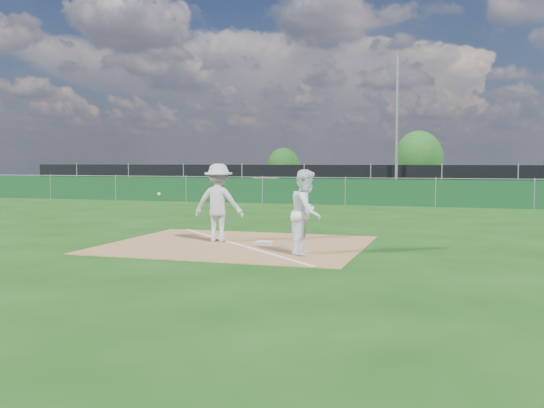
{
  "coord_description": "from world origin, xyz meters",
  "views": [
    {
      "loc": [
        5.1,
        -12.42,
        1.98
      ],
      "look_at": [
        0.88,
        1.0,
        1.0
      ],
      "focal_mm": 40.0,
      "sensor_mm": 36.0,
      "label": 1
    }
  ],
  "objects_px": {
    "light_pole": "(397,126)",
    "tree_mid": "(419,159)",
    "car_mid": "(354,180)",
    "first_base": "(264,243)",
    "car_left": "(287,181)",
    "play_at_first": "(219,203)",
    "runner": "(306,212)",
    "car_right": "(440,182)",
    "tree_left": "(283,167)"
  },
  "relations": [
    {
      "from": "play_at_first",
      "to": "tree_mid",
      "type": "xyz_separation_m",
      "value": [
        2.59,
        32.32,
        1.22
      ]
    },
    {
      "from": "car_mid",
      "to": "tree_mid",
      "type": "bearing_deg",
      "value": -53.58
    },
    {
      "from": "car_right",
      "to": "car_mid",
      "type": "bearing_deg",
      "value": 92.56
    },
    {
      "from": "play_at_first",
      "to": "runner",
      "type": "relative_size",
      "value": 1.25
    },
    {
      "from": "first_base",
      "to": "tree_left",
      "type": "bearing_deg",
      "value": 105.55
    },
    {
      "from": "car_right",
      "to": "light_pole",
      "type": "bearing_deg",
      "value": 156.61
    },
    {
      "from": "car_left",
      "to": "car_right",
      "type": "xyz_separation_m",
      "value": [
        10.08,
        0.9,
        0.0
      ]
    },
    {
      "from": "first_base",
      "to": "car_mid",
      "type": "distance_m",
      "value": 26.85
    },
    {
      "from": "play_at_first",
      "to": "light_pole",
      "type": "bearing_deg",
      "value": 84.37
    },
    {
      "from": "play_at_first",
      "to": "first_base",
      "type": "bearing_deg",
      "value": -11.06
    },
    {
      "from": "first_base",
      "to": "tree_left",
      "type": "distance_m",
      "value": 32.67
    },
    {
      "from": "play_at_first",
      "to": "car_left",
      "type": "xyz_separation_m",
      "value": [
        -5.74,
        25.96,
        -0.3
      ]
    },
    {
      "from": "tree_left",
      "to": "car_mid",
      "type": "bearing_deg",
      "value": -36.75
    },
    {
      "from": "first_base",
      "to": "runner",
      "type": "bearing_deg",
      "value": -38.79
    },
    {
      "from": "car_mid",
      "to": "first_base",
      "type": "bearing_deg",
      "value": 164.6
    },
    {
      "from": "light_pole",
      "to": "tree_mid",
      "type": "bearing_deg",
      "value": 87.47
    },
    {
      "from": "light_pole",
      "to": "runner",
      "type": "relative_size",
      "value": 4.39
    },
    {
      "from": "light_pole",
      "to": "play_at_first",
      "type": "distance_m",
      "value": 21.68
    },
    {
      "from": "first_base",
      "to": "play_at_first",
      "type": "xyz_separation_m",
      "value": [
        -1.25,
        0.24,
        0.92
      ]
    },
    {
      "from": "light_pole",
      "to": "car_mid",
      "type": "xyz_separation_m",
      "value": [
        -3.3,
        5.12,
        -3.24
      ]
    },
    {
      "from": "tree_left",
      "to": "tree_mid",
      "type": "relative_size",
      "value": 0.71
    },
    {
      "from": "car_left",
      "to": "tree_mid",
      "type": "xyz_separation_m",
      "value": [
        8.33,
        6.37,
        1.52
      ]
    },
    {
      "from": "play_at_first",
      "to": "car_left",
      "type": "relative_size",
      "value": 0.58
    },
    {
      "from": "car_left",
      "to": "tree_left",
      "type": "distance_m",
      "value": 5.6
    },
    {
      "from": "first_base",
      "to": "car_left",
      "type": "xyz_separation_m",
      "value": [
        -6.98,
        26.2,
        0.62
      ]
    },
    {
      "from": "runner",
      "to": "car_right",
      "type": "distance_m",
      "value": 28.21
    },
    {
      "from": "first_base",
      "to": "car_left",
      "type": "height_order",
      "value": "car_left"
    },
    {
      "from": "car_mid",
      "to": "tree_mid",
      "type": "relative_size",
      "value": 1.06
    },
    {
      "from": "car_left",
      "to": "car_mid",
      "type": "xyz_separation_m",
      "value": [
        4.54,
        0.53,
        0.08
      ]
    },
    {
      "from": "first_base",
      "to": "car_left",
      "type": "distance_m",
      "value": 27.12
    },
    {
      "from": "car_left",
      "to": "tree_left",
      "type": "height_order",
      "value": "tree_left"
    },
    {
      "from": "runner",
      "to": "tree_left",
      "type": "relative_size",
      "value": 0.6
    },
    {
      "from": "play_at_first",
      "to": "tree_mid",
      "type": "bearing_deg",
      "value": 85.42
    },
    {
      "from": "runner",
      "to": "car_left",
      "type": "distance_m",
      "value": 28.48
    },
    {
      "from": "car_mid",
      "to": "tree_mid",
      "type": "height_order",
      "value": "tree_mid"
    },
    {
      "from": "tree_mid",
      "to": "tree_left",
      "type": "bearing_deg",
      "value": -173.62
    },
    {
      "from": "light_pole",
      "to": "runner",
      "type": "xyz_separation_m",
      "value": [
        0.45,
        -22.66,
        -3.09
      ]
    },
    {
      "from": "first_base",
      "to": "car_right",
      "type": "xyz_separation_m",
      "value": [
        3.09,
        27.1,
        0.62
      ]
    },
    {
      "from": "tree_mid",
      "to": "car_mid",
      "type": "bearing_deg",
      "value": -122.96
    },
    {
      "from": "light_pole",
      "to": "first_base",
      "type": "height_order",
      "value": "light_pole"
    },
    {
      "from": "tree_left",
      "to": "car_left",
      "type": "bearing_deg",
      "value": -71.39
    },
    {
      "from": "runner",
      "to": "tree_left",
      "type": "xyz_separation_m",
      "value": [
        -10.05,
        32.49,
        0.66
      ]
    },
    {
      "from": "light_pole",
      "to": "car_right",
      "type": "xyz_separation_m",
      "value": [
        2.23,
        5.49,
        -3.32
      ]
    },
    {
      "from": "car_left",
      "to": "tree_mid",
      "type": "bearing_deg",
      "value": -41.55
    },
    {
      "from": "runner",
      "to": "car_left",
      "type": "height_order",
      "value": "runner"
    },
    {
      "from": "play_at_first",
      "to": "car_mid",
      "type": "relative_size",
      "value": 0.5
    },
    {
      "from": "tree_left",
      "to": "first_base",
      "type": "bearing_deg",
      "value": -74.45
    },
    {
      "from": "first_base",
      "to": "tree_left",
      "type": "relative_size",
      "value": 0.12
    },
    {
      "from": "light_pole",
      "to": "car_mid",
      "type": "distance_m",
      "value": 6.9
    },
    {
      "from": "light_pole",
      "to": "car_left",
      "type": "xyz_separation_m",
      "value": [
        -7.84,
        4.59,
        -3.32
      ]
    }
  ]
}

